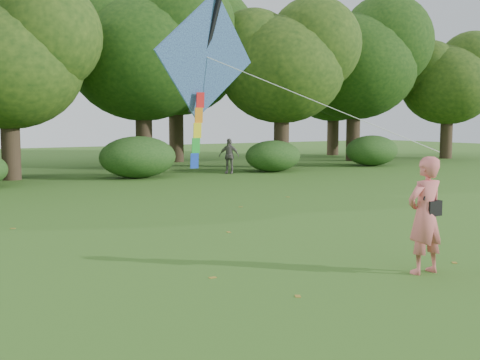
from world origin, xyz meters
TOP-DOWN VIEW (x-y plane):
  - ground at (0.00, 0.00)m, footprint 100.00×100.00m
  - man_kite_flyer at (0.78, -0.46)m, footprint 0.73×0.49m
  - bystander_right at (7.60, 17.69)m, footprint 1.00×1.00m
  - crossbody_bag at (0.89, -0.49)m, footprint 0.43×0.20m
  - flying_kite at (-2.18, 1.81)m, footprint 4.29×2.67m
  - tree_line at (1.67, 22.88)m, footprint 54.70×15.30m
  - shrub_band at (-0.72, 17.60)m, footprint 39.15×3.22m
  - fallen_leaves at (-0.40, 2.05)m, footprint 10.43×12.78m

SIDE VIEW (x-z plane):
  - ground at x=0.00m, z-range 0.00..0.00m
  - fallen_leaves at x=-0.40m, z-range 0.00..0.01m
  - bystander_right at x=7.60m, z-range 0.00..1.70m
  - shrub_band at x=-0.72m, z-range -0.08..1.79m
  - man_kite_flyer at x=0.78m, z-range 0.00..2.00m
  - crossbody_bag at x=0.89m, z-range 0.75..1.50m
  - flying_kite at x=-2.18m, z-range 2.14..5.11m
  - tree_line at x=1.67m, z-range 0.86..10.35m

